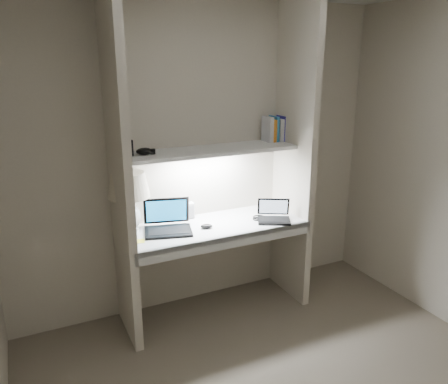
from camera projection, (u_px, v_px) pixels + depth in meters
back_wall at (201, 159)px, 3.59m from camera, size 3.20×0.01×2.50m
alcove_panel_left at (120, 176)px, 3.05m from camera, size 0.06×0.55×2.50m
alcove_panel_right at (294, 157)px, 3.65m from camera, size 0.06×0.55×2.50m
desk at (215, 226)px, 3.50m from camera, size 1.40×0.55×0.04m
desk_apron at (229, 242)px, 3.28m from camera, size 1.46×0.03×0.10m
shelf at (210, 151)px, 3.40m from camera, size 1.40×0.36×0.03m
strip_light at (210, 154)px, 3.41m from camera, size 0.60×0.04×0.02m
table_lamp at (129, 192)px, 3.26m from camera, size 0.32×0.32×0.46m
laptop_main at (168, 223)px, 3.35m from camera, size 0.42×0.38×0.24m
laptop_netbook at (274, 215)px, 3.57m from camera, size 0.34×0.32×0.17m
speaker at (188, 211)px, 3.60m from camera, size 0.10×0.07×0.13m
mouse at (207, 226)px, 3.40m from camera, size 0.11×0.08×0.03m
cable_coil at (259, 217)px, 3.63m from camera, size 0.12×0.12×0.01m
sticky_note at (139, 241)px, 3.16m from camera, size 0.09×0.09×0.00m
book_row at (275, 129)px, 3.70m from camera, size 0.20×0.14×0.21m
shelf_box at (128, 148)px, 3.12m from camera, size 0.08×0.06×0.12m
shelf_gadget at (144, 151)px, 3.18m from camera, size 0.12×0.09×0.05m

